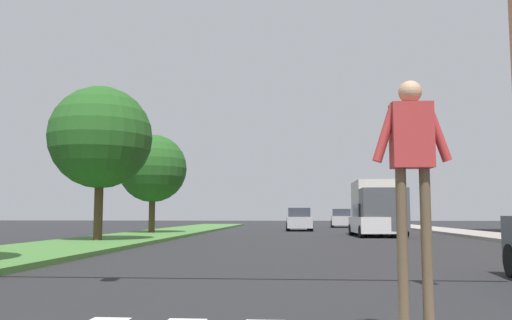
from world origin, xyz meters
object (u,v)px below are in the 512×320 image
at_px(truck_box_delivery, 377,206).
at_px(sedan_far_horizon, 341,219).
at_px(sedan_distant, 299,220).
at_px(pedestrian_performer, 412,167).
at_px(sedan_midblock, 371,222).
at_px(tree_far, 101,138).
at_px(tree_distant, 153,169).

bearing_deg(truck_box_delivery, sedan_far_horizon, 91.37).
bearing_deg(sedan_distant, truck_box_delivery, -64.27).
bearing_deg(sedan_far_horizon, truck_box_delivery, -88.63).
xyz_separation_m(pedestrian_performer, sedan_distant, (-1.02, 34.45, -0.89)).
bearing_deg(pedestrian_performer, sedan_midblock, 83.30).
distance_m(tree_far, sedan_far_horizon, 30.92).
xyz_separation_m(tree_far, pedestrian_performer, (9.31, -16.50, -2.74)).
relative_size(pedestrian_performer, truck_box_delivery, 0.40).
relative_size(tree_far, sedan_midblock, 1.44).
bearing_deg(tree_distant, truck_box_delivery, -0.77).
xyz_separation_m(sedan_distant, truck_box_delivery, (4.37, -9.07, 0.86)).
height_order(sedan_distant, sedan_far_horizon, sedan_far_horizon).
height_order(sedan_midblock, truck_box_delivery, truck_box_delivery).
bearing_deg(tree_distant, sedan_distant, 46.16).
height_order(tree_far, sedan_distant, tree_far).
height_order(pedestrian_performer, sedan_far_horizon, pedestrian_performer).
xyz_separation_m(sedan_midblock, sedan_distant, (-3.88, 10.10, -0.04)).
xyz_separation_m(tree_far, sedan_distant, (8.29, 17.96, -3.63)).
relative_size(tree_distant, sedan_distant, 1.26).
bearing_deg(sedan_far_horizon, pedestrian_performer, -93.70).
bearing_deg(sedan_midblock, sedan_distant, 111.02).
bearing_deg(truck_box_delivery, tree_far, -144.92).
distance_m(tree_distant, pedestrian_performer, 27.38).
bearing_deg(tree_distant, tree_far, -88.43).
height_order(sedan_midblock, sedan_far_horizon, sedan_midblock).
relative_size(tree_far, tree_distant, 1.12).
bearing_deg(sedan_far_horizon, tree_distant, -123.08).
bearing_deg(pedestrian_performer, sedan_far_horizon, 86.30).
relative_size(sedan_far_horizon, truck_box_delivery, 0.73).
bearing_deg(truck_box_delivery, sedan_distant, 115.73).
bearing_deg(sedan_far_horizon, sedan_midblock, -90.07).
relative_size(tree_far, truck_box_delivery, 1.03).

